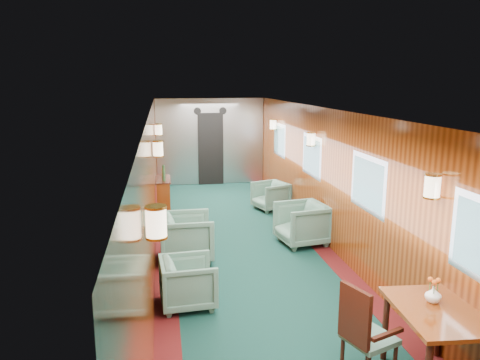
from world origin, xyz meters
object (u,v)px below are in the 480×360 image
Objects in this scene: armchair_right_near at (302,224)px; armchair_right_far at (270,196)px; armchair_left_far at (187,237)px; credenza at (164,197)px; dining_table at (437,321)px; side_chair at (363,330)px; armchair_left_near at (188,282)px.

armchair_right_near is 2.32m from armchair_right_far.
armchair_left_far is 2.10m from armchair_right_near.
credenza reaches higher than armchair_left_far.
credenza is at bearing -141.75° from armchair_right_near.
armchair_left_far is 1.03× the size of armchair_right_near.
dining_table reaches higher than armchair_right_far.
dining_table is 4.20m from armchair_left_far.
credenza reaches higher than armchair_right_near.
armchair_left_near is (-1.55, 1.84, -0.22)m from side_chair.
armchair_right_near is at bearing -79.18° from armchair_left_far.
dining_table is 1.10× the size of side_chair.
armchair_left_far is 3.41m from armchair_right_far.
dining_table is 1.56× the size of armchair_left_near.
dining_table is 0.68m from side_chair.
armchair_left_near is at bearing -45.12° from armchair_right_far.
armchair_left_near is at bearing 142.00° from dining_table.
side_chair is at bearing -143.74° from armchair_left_near.
dining_table reaches higher than armchair_left_near.
side_chair is at bearing -73.16° from credenza.
armchair_right_near is (0.58, 3.87, -0.17)m from side_chair.
armchair_left_near is 2.94m from armchair_right_near.
armchair_left_near is 0.83× the size of armchair_left_far.
side_chair is 2.42m from armchair_left_near.
credenza is 4.22m from armchair_left_near.
dining_table is at bearing -18.33° from armchair_right_far.
armchair_left_far is at bearing 92.74° from side_chair.
side_chair is 1.18× the size of armchair_left_far.
credenza is 1.30× the size of armchair_left_far.
armchair_left_near reaches higher than armchair_right_far.
armchair_left_far is (0.07, 1.60, 0.06)m from armchair_left_near.
armchair_right_far is (2.38, 0.13, -0.11)m from credenza.
side_chair is (-0.65, 0.16, -0.12)m from dining_table.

